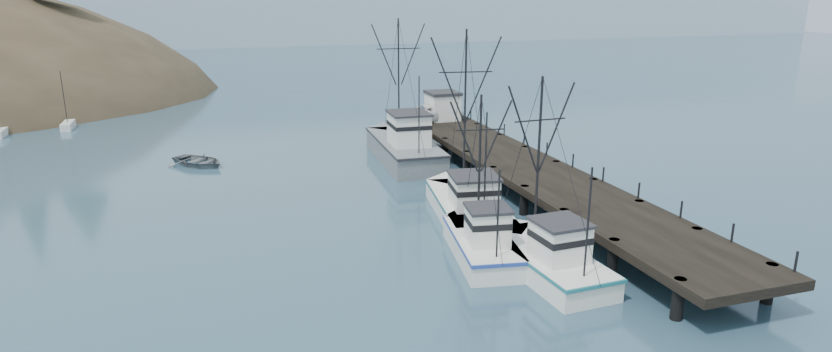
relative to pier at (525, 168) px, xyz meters
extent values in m
plane|color=#29475B|center=(-14.00, -16.00, -1.69)|extent=(400.00, 400.00, 0.00)
cube|color=black|center=(0.00, 0.00, 0.06)|extent=(6.00, 44.00, 0.50)
cylinder|color=black|center=(-2.60, -20.00, -0.69)|extent=(0.56, 0.56, 2.00)
cylinder|color=black|center=(2.60, -20.00, -0.69)|extent=(0.56, 0.56, 2.00)
cylinder|color=black|center=(-2.60, -15.00, -0.69)|extent=(0.56, 0.56, 2.00)
cylinder|color=black|center=(2.60, -15.00, -0.69)|extent=(0.56, 0.56, 2.00)
cylinder|color=black|center=(-2.60, -10.00, -0.69)|extent=(0.56, 0.56, 2.00)
cylinder|color=black|center=(2.60, -10.00, -0.69)|extent=(0.56, 0.56, 2.00)
cylinder|color=black|center=(-2.60, -5.00, -0.69)|extent=(0.56, 0.56, 2.00)
cylinder|color=black|center=(2.60, -5.00, -0.69)|extent=(0.56, 0.56, 2.00)
cylinder|color=black|center=(-2.60, 0.00, -0.69)|extent=(0.56, 0.56, 2.00)
cylinder|color=black|center=(2.60, 0.00, -0.69)|extent=(0.56, 0.56, 2.00)
cylinder|color=black|center=(-2.60, 5.00, -0.69)|extent=(0.56, 0.56, 2.00)
cylinder|color=black|center=(2.60, 5.00, -0.69)|extent=(0.56, 0.56, 2.00)
cylinder|color=black|center=(-2.60, 10.00, -0.69)|extent=(0.56, 0.56, 2.00)
cylinder|color=black|center=(2.60, 10.00, -0.69)|extent=(0.56, 0.56, 2.00)
cylinder|color=black|center=(-2.60, 15.00, -0.69)|extent=(0.56, 0.56, 2.00)
cylinder|color=black|center=(2.60, 15.00, -0.69)|extent=(0.56, 0.56, 2.00)
cylinder|color=black|center=(-2.60, 20.00, -0.69)|extent=(0.56, 0.56, 2.00)
cylinder|color=black|center=(2.60, 20.00, -0.69)|extent=(0.56, 0.56, 2.00)
cube|color=#9EB2C6|center=(-4.00, 154.00, -1.69)|extent=(360.00, 40.00, 26.00)
cube|color=silver|center=(-54.00, 169.00, -1.69)|extent=(180.00, 25.00, 18.00)
cube|color=white|center=(-36.42, 35.15, -1.39)|extent=(1.00, 3.50, 0.90)
cylinder|color=black|center=(-36.42, 35.15, 1.51)|extent=(0.08, 0.08, 6.00)
cube|color=white|center=(-44.50, 49.71, -1.39)|extent=(1.00, 3.50, 0.90)
cylinder|color=black|center=(-44.50, 49.71, 1.51)|extent=(0.08, 0.08, 6.00)
cube|color=white|center=(-42.32, 33.20, -1.39)|extent=(1.00, 3.50, 0.90)
cube|color=white|center=(-5.78, -13.76, -1.24)|extent=(3.77, 8.64, 1.60)
cube|color=white|center=(-6.02, -9.54, -1.24)|extent=(3.30, 3.30, 1.60)
cube|color=#1C6670|center=(-5.78, -13.76, -0.54)|extent=(3.84, 8.86, 0.18)
cube|color=silver|center=(-5.72, -14.85, 0.51)|extent=(2.44, 2.51, 1.90)
cube|color=#26262B|center=(-5.72, -14.85, 1.54)|extent=(2.65, 2.74, 0.16)
cylinder|color=black|center=(-5.86, -12.46, 4.04)|extent=(0.14, 0.14, 8.97)
cylinder|color=black|center=(-5.60, -17.01, 2.25)|extent=(0.10, 0.10, 5.38)
cube|color=white|center=(-8.12, -10.78, -1.24)|extent=(4.18, 7.83, 1.60)
cube|color=white|center=(-7.51, -7.11, -1.24)|extent=(2.96, 2.96, 1.60)
cube|color=#213B97|center=(-8.12, -10.78, -0.54)|extent=(4.28, 8.03, 0.18)
cube|color=silver|center=(-8.28, -11.72, 0.51)|extent=(2.42, 2.42, 1.90)
cube|color=#26262B|center=(-8.28, -11.72, 1.54)|extent=(2.62, 2.63, 0.16)
cylinder|color=black|center=(-7.93, -9.65, 3.42)|extent=(0.14, 0.14, 7.72)
cylinder|color=black|center=(-8.59, -13.60, 1.88)|extent=(0.10, 0.10, 4.63)
cube|color=white|center=(-6.34, -4.45, -1.24)|extent=(5.43, 10.58, 1.60)
cube|color=white|center=(-5.54, 0.53, -1.24)|extent=(3.84, 3.84, 1.60)
cube|color=#17525E|center=(-6.34, -4.45, -0.54)|extent=(5.55, 10.84, 0.18)
cube|color=silver|center=(-6.55, -5.73, 0.51)|extent=(3.13, 3.24, 1.90)
cube|color=#26262B|center=(-6.55, -5.73, 1.54)|extent=(3.40, 3.53, 0.16)
cylinder|color=black|center=(-6.10, -2.92, 4.95)|extent=(0.14, 0.14, 10.78)
cylinder|color=black|center=(-6.96, -8.29, 2.79)|extent=(0.10, 0.10, 6.47)
cube|color=slate|center=(-5.99, 10.94, -0.94)|extent=(4.86, 12.52, 2.20)
cube|color=slate|center=(-5.69, 17.09, -0.94)|extent=(4.28, 4.28, 2.20)
cube|color=black|center=(-5.99, 10.94, 0.06)|extent=(4.96, 12.84, 0.18)
cube|color=silver|center=(-6.07, 9.36, 1.46)|extent=(3.16, 3.62, 2.60)
cube|color=#26262B|center=(-6.07, 9.36, 2.84)|extent=(3.43, 3.94, 0.16)
cylinder|color=black|center=(-5.90, 12.83, 5.27)|extent=(0.14, 0.14, 10.23)
cylinder|color=black|center=(-6.22, 6.20, 3.23)|extent=(0.10, 0.10, 6.14)
cube|color=silver|center=(0.15, 18.00, 1.56)|extent=(2.80, 3.00, 2.50)
cube|color=#26262B|center=(0.15, 18.00, 2.96)|extent=(3.00, 3.20, 0.30)
imported|color=silver|center=(-0.61, 17.85, 1.12)|extent=(6.36, 4.16, 1.63)
imported|color=slate|center=(-23.09, 14.97, -1.69)|extent=(6.20, 6.35, 1.07)
camera|label=1|loc=(-22.03, -41.52, 12.68)|focal=28.00mm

